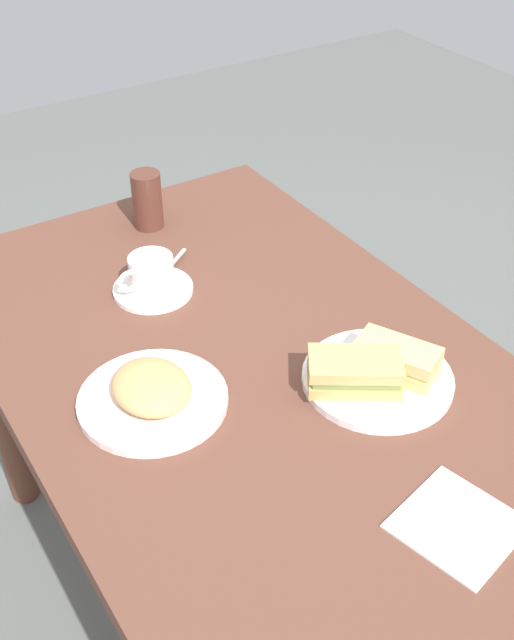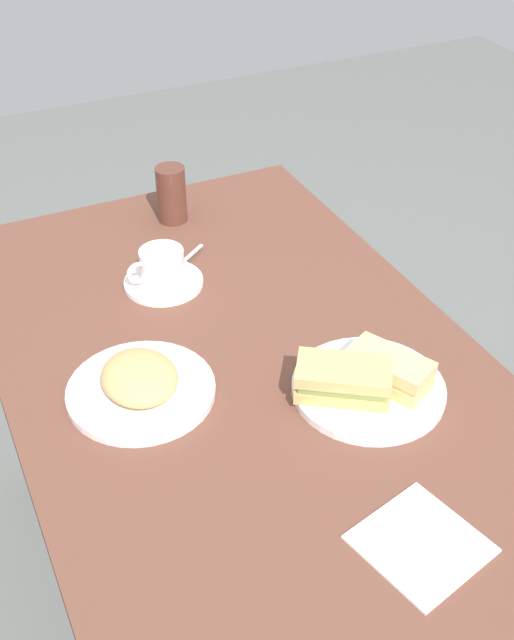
{
  "view_description": "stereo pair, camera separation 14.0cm",
  "coord_description": "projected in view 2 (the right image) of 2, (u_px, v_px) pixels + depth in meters",
  "views": [
    {
      "loc": [
        0.89,
        -0.55,
        1.58
      ],
      "look_at": [
        -0.05,
        0.05,
        0.73
      ],
      "focal_mm": 44.36,
      "sensor_mm": 36.0,
      "label": 1
    },
    {
      "loc": [
        0.96,
        -0.42,
        1.58
      ],
      "look_at": [
        -0.05,
        0.05,
        0.73
      ],
      "focal_mm": 44.36,
      "sensor_mm": 36.0,
      "label": 2
    }
  ],
  "objects": [
    {
      "name": "napkin",
      "position": [
        421.0,
        544.0,
        1.05
      ],
      "size": [
        0.18,
        0.18,
        0.0
      ],
      "primitive_type": "cube",
      "rotation": [
        0.0,
        0.0,
        0.24
      ],
      "color": "white",
      "rests_on": "dining_table"
    },
    {
      "name": "sandwich_front",
      "position": [
        389.0,
        370.0,
        1.28
      ],
      "size": [
        0.15,
        0.12,
        0.05
      ],
      "color": "#DCB676",
      "rests_on": "sandwich_plate"
    },
    {
      "name": "coffee_saucer",
      "position": [
        164.0,
        282.0,
        1.54
      ],
      "size": [
        0.15,
        0.15,
        0.01
      ],
      "primitive_type": "cylinder",
      "color": "white",
      "rests_on": "dining_table"
    },
    {
      "name": "dining_table",
      "position": [
        242.0,
        402.0,
        1.43
      ],
      "size": [
        1.27,
        0.79,
        0.7
      ],
      "color": "brown",
      "rests_on": "ground_plane"
    },
    {
      "name": "coffee_cup",
      "position": [
        161.0,
        265.0,
        1.51
      ],
      "size": [
        0.09,
        0.12,
        0.07
      ],
      "color": "white",
      "rests_on": "coffee_saucer"
    },
    {
      "name": "ground_plane",
      "position": [
        245.0,
        596.0,
        1.79
      ],
      "size": [
        6.0,
        6.0,
        0.0
      ],
      "primitive_type": "plane",
      "color": "#5C605C"
    },
    {
      "name": "spoon",
      "position": [
        185.0,
        260.0,
        1.59
      ],
      "size": [
        0.07,
        0.09,
        0.01
      ],
      "color": "silver",
      "rests_on": "coffee_saucer"
    },
    {
      "name": "sandwich_plate",
      "position": [
        368.0,
        388.0,
        1.29
      ],
      "size": [
        0.25,
        0.25,
        0.01
      ],
      "primitive_type": "cylinder",
      "color": "white",
      "rests_on": "dining_table"
    },
    {
      "name": "side_food_pile",
      "position": [
        139.0,
        377.0,
        1.27
      ],
      "size": [
        0.15,
        0.12,
        0.04
      ],
      "primitive_type": "ellipsoid",
      "color": "tan",
      "rests_on": "side_plate"
    },
    {
      "name": "sandwich_back",
      "position": [
        343.0,
        379.0,
        1.26
      ],
      "size": [
        0.15,
        0.17,
        0.05
      ],
      "color": "tan",
      "rests_on": "sandwich_plate"
    },
    {
      "name": "drinking_glass",
      "position": [
        171.0,
        194.0,
        1.7
      ],
      "size": [
        0.06,
        0.06,
        0.12
      ],
      "primitive_type": "cylinder",
      "color": "#562D23",
      "rests_on": "dining_table"
    },
    {
      "name": "side_plate",
      "position": [
        141.0,
        391.0,
        1.29
      ],
      "size": [
        0.24,
        0.24,
        0.01
      ],
      "primitive_type": "cylinder",
      "color": "white",
      "rests_on": "dining_table"
    }
  ]
}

